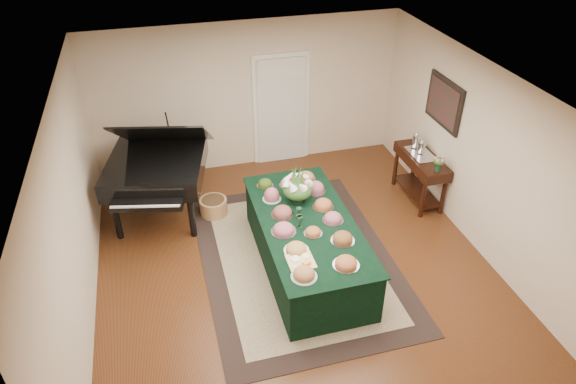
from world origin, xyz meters
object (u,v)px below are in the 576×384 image
object	(u,v)px
buffet_table	(306,244)
floral_centerpiece	(298,186)
grand_piano	(157,167)
mahogany_sideboard	(421,166)

from	to	relation	value
buffet_table	floral_centerpiece	world-z (taller)	floral_centerpiece
buffet_table	grand_piano	distance (m)	2.68
buffet_table	floral_centerpiece	size ratio (longest dim) A/B	6.02
floral_centerpiece	mahogany_sideboard	distance (m)	2.44
grand_piano	mahogany_sideboard	bearing A→B (deg)	-9.14
floral_centerpiece	grand_piano	distance (m)	2.32
buffet_table	mahogany_sideboard	world-z (taller)	mahogany_sideboard
grand_piano	floral_centerpiece	bearing A→B (deg)	-34.86
floral_centerpiece	mahogany_sideboard	world-z (taller)	floral_centerpiece
grand_piano	mahogany_sideboard	xyz separation A→B (m)	(4.22, -0.68, -0.26)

